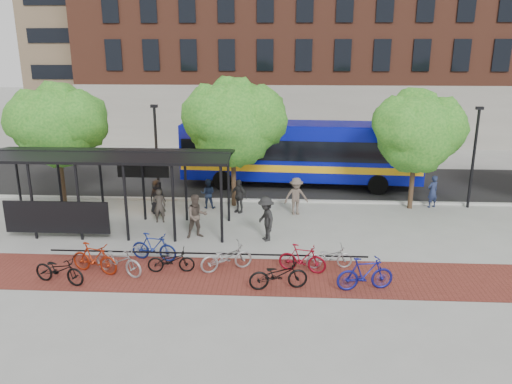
# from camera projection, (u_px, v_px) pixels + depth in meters

# --- Properties ---
(ground) EXTENTS (160.00, 160.00, 0.00)m
(ground) POSITION_uv_depth(u_px,v_px,m) (293.00, 228.00, 22.59)
(ground) COLOR #9E9E99
(ground) RESTS_ON ground
(asphalt_street) EXTENTS (160.00, 8.00, 0.01)m
(asphalt_street) POSITION_uv_depth(u_px,v_px,m) (291.00, 182.00, 30.25)
(asphalt_street) COLOR black
(asphalt_street) RESTS_ON ground
(curb) EXTENTS (160.00, 0.25, 0.12)m
(curb) POSITION_uv_depth(u_px,v_px,m) (292.00, 201.00, 26.40)
(curb) COLOR #B7B7B2
(curb) RESTS_ON ground
(brick_strip) EXTENTS (24.00, 3.00, 0.01)m
(brick_strip) POSITION_uv_depth(u_px,v_px,m) (239.00, 276.00, 17.90)
(brick_strip) COLOR maroon
(brick_strip) RESTS_ON ground
(bike_rack_rail) EXTENTS (12.00, 0.05, 0.95)m
(bike_rack_rail) POSITION_uv_depth(u_px,v_px,m) (207.00, 264.00, 18.83)
(bike_rack_rail) COLOR black
(bike_rack_rail) RESTS_ON ground
(building_brick) EXTENTS (55.00, 14.00, 20.00)m
(building_brick) POSITION_uv_depth(u_px,v_px,m) (403.00, 22.00, 44.20)
(building_brick) COLOR brown
(building_brick) RESTS_ON ground
(bus_shelter) EXTENTS (10.60, 3.07, 3.60)m
(bus_shelter) POSITION_uv_depth(u_px,v_px,m) (108.00, 164.00, 21.72)
(bus_shelter) COLOR black
(bus_shelter) RESTS_ON ground
(tree_a) EXTENTS (4.90, 4.00, 6.18)m
(tree_a) POSITION_uv_depth(u_px,v_px,m) (58.00, 122.00, 25.24)
(tree_a) COLOR #382619
(tree_a) RESTS_ON ground
(tree_b) EXTENTS (5.15, 4.20, 6.47)m
(tree_b) POSITION_uv_depth(u_px,v_px,m) (235.00, 119.00, 24.70)
(tree_b) COLOR #382619
(tree_b) RESTS_ON ground
(tree_c) EXTENTS (4.66, 3.80, 5.92)m
(tree_c) POSITION_uv_depth(u_px,v_px,m) (418.00, 129.00, 24.35)
(tree_c) COLOR #382619
(tree_c) RESTS_ON ground
(lamp_post_left) EXTENTS (0.35, 0.20, 5.12)m
(lamp_post_left) POSITION_uv_depth(u_px,v_px,m) (157.00, 151.00, 25.64)
(lamp_post_left) COLOR black
(lamp_post_left) RESTS_ON ground
(lamp_post_right) EXTENTS (0.35, 0.20, 5.12)m
(lamp_post_right) POSITION_uv_depth(u_px,v_px,m) (474.00, 155.00, 24.80)
(lamp_post_right) COLOR black
(lamp_post_right) RESTS_ON ground
(bus) EXTENTS (13.87, 3.87, 3.70)m
(bus) POSITION_uv_depth(u_px,v_px,m) (300.00, 150.00, 29.11)
(bus) COLOR #0811A0
(bus) RESTS_ON ground
(bike_0) EXTENTS (2.06, 1.15, 1.03)m
(bike_0) POSITION_uv_depth(u_px,v_px,m) (59.00, 270.00, 17.20)
(bike_0) COLOR black
(bike_0) RESTS_ON ground
(bike_1) EXTENTS (1.98, 1.08, 1.15)m
(bike_1) POSITION_uv_depth(u_px,v_px,m) (94.00, 258.00, 17.98)
(bike_1) COLOR maroon
(bike_1) RESTS_ON ground
(bike_2) EXTENTS (2.20, 1.51, 1.09)m
(bike_2) POSITION_uv_depth(u_px,v_px,m) (119.00, 260.00, 17.89)
(bike_2) COLOR #99999B
(bike_2) RESTS_ON ground
(bike_3) EXTENTS (1.90, 0.86, 1.10)m
(bike_3) POSITION_uv_depth(u_px,v_px,m) (154.00, 247.00, 19.05)
(bike_3) COLOR navy
(bike_3) RESTS_ON ground
(bike_4) EXTENTS (1.75, 0.75, 0.90)m
(bike_4) POSITION_uv_depth(u_px,v_px,m) (171.00, 260.00, 18.09)
(bike_4) COLOR black
(bike_4) RESTS_ON ground
(bike_6) EXTENTS (2.07, 1.43, 1.03)m
(bike_6) POSITION_uv_depth(u_px,v_px,m) (226.00, 257.00, 18.21)
(bike_6) COLOR gray
(bike_6) RESTS_ON ground
(bike_8) EXTENTS (2.10, 1.05, 1.05)m
(bike_8) POSITION_uv_depth(u_px,v_px,m) (278.00, 274.00, 16.80)
(bike_8) COLOR black
(bike_8) RESTS_ON ground
(bike_9) EXTENTS (1.83, 0.92, 1.06)m
(bike_9) POSITION_uv_depth(u_px,v_px,m) (302.00, 258.00, 18.07)
(bike_9) COLOR maroon
(bike_9) RESTS_ON ground
(bike_10) EXTENTS (1.79, 0.82, 0.91)m
(bike_10) POSITION_uv_depth(u_px,v_px,m) (329.00, 257.00, 18.40)
(bike_10) COLOR #9E9EA0
(bike_10) RESTS_ON ground
(bike_11) EXTENTS (2.03, 0.91, 1.18)m
(bike_11) POSITION_uv_depth(u_px,v_px,m) (365.00, 274.00, 16.71)
(bike_11) COLOR navy
(bike_11) RESTS_ON ground
(pedestrian_0) EXTENTS (0.96, 0.98, 1.70)m
(pedestrian_0) POSITION_uv_depth(u_px,v_px,m) (157.00, 197.00, 24.41)
(pedestrian_0) COLOR black
(pedestrian_0) RESTS_ON ground
(pedestrian_1) EXTENTS (0.64, 0.46, 1.64)m
(pedestrian_1) POSITION_uv_depth(u_px,v_px,m) (159.00, 205.00, 23.17)
(pedestrian_1) COLOR #3E3731
(pedestrian_1) RESTS_ON ground
(pedestrian_2) EXTENTS (0.75, 0.59, 1.53)m
(pedestrian_2) POSITION_uv_depth(u_px,v_px,m) (208.00, 193.00, 25.26)
(pedestrian_2) COLOR #1E2B47
(pedestrian_2) RESTS_ON ground
(pedestrian_3) EXTENTS (1.34, 0.99, 1.85)m
(pedestrian_3) POSITION_uv_depth(u_px,v_px,m) (296.00, 196.00, 24.21)
(pedestrian_3) COLOR brown
(pedestrian_3) RESTS_ON ground
(pedestrian_4) EXTENTS (1.04, 0.90, 1.68)m
(pedestrian_4) POSITION_uv_depth(u_px,v_px,m) (239.00, 196.00, 24.56)
(pedestrian_4) COLOR #2B2B2B
(pedestrian_4) RESTS_ON ground
(pedestrian_7) EXTENTS (0.73, 0.63, 1.68)m
(pedestrian_7) POSITION_uv_depth(u_px,v_px,m) (433.00, 191.00, 25.34)
(pedestrian_7) COLOR #212A4D
(pedestrian_7) RESTS_ON ground
(pedestrian_8) EXTENTS (1.14, 1.03, 1.92)m
(pedestrian_8) POSITION_uv_depth(u_px,v_px,m) (197.00, 216.00, 21.27)
(pedestrian_8) COLOR #50443B
(pedestrian_8) RESTS_ON ground
(pedestrian_9) EXTENTS (1.14, 1.41, 1.90)m
(pedestrian_9) POSITION_uv_depth(u_px,v_px,m) (266.00, 219.00, 20.94)
(pedestrian_9) COLOR black
(pedestrian_9) RESTS_ON ground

